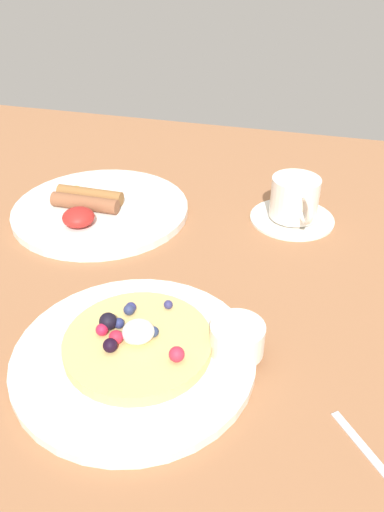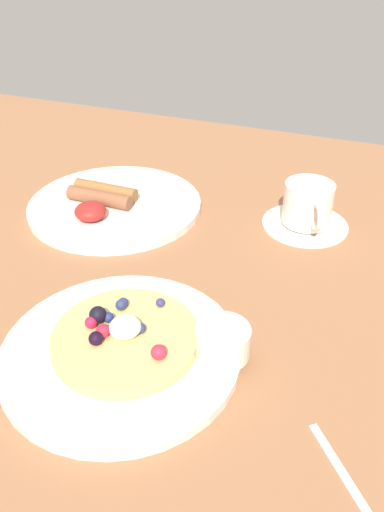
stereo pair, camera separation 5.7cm
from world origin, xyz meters
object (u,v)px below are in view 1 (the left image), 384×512
Objects in this scene: breakfast_plate at (101,210)px; coffee_saucer at (292,217)px; pancake_plate at (134,356)px; syrup_ramekin at (237,338)px; coffee_cup at (295,197)px.

coffee_saucer is at bearing 11.30° from breakfast_plate.
pancake_plate reaches higher than coffee_saucer.
syrup_ramekin reaches higher than pancake_plate.
breakfast_plate is at bearing -168.70° from coffee_saucer.
coffee_cup is (2.72, 31.16, 1.04)cm from syrup_ramekin.
pancake_plate is at bearing -110.62° from coffee_saucer.
pancake_plate is 1.99× the size of coffee_saucer.
pancake_plate is 36.80cm from coffee_saucer.
pancake_plate is 4.49× the size of syrup_ramekin.
coffee_cup reaches higher than coffee_saucer.
coffee_cup is at bearing 10.96° from breakfast_plate.
pancake_plate is at bearing -110.83° from coffee_cup.
coffee_saucer is at bearing 69.38° from pancake_plate.
breakfast_plate is 2.77× the size of coffee_cup.
coffee_saucer is (29.38, 5.87, -0.23)cm from breakfast_plate.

